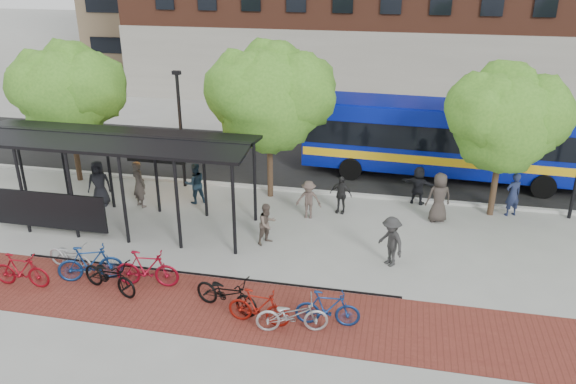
% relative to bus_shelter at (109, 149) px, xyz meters
% --- Properties ---
extents(ground, '(160.00, 160.00, 0.00)m').
position_rel_bus_shelter_xyz_m(ground, '(8.13, 0.48, -3.00)').
color(ground, '#9E9E99').
rests_on(ground, ground).
extents(asphalt_street, '(160.00, 8.00, 0.01)m').
position_rel_bus_shelter_xyz_m(asphalt_street, '(8.13, 8.48, -2.99)').
color(asphalt_street, black).
rests_on(asphalt_street, ground).
extents(curb, '(160.00, 0.25, 0.12)m').
position_rel_bus_shelter_xyz_m(curb, '(8.13, 4.48, -2.94)').
color(curb, '#B7B7B2').
rests_on(curb, ground).
extents(brick_strip, '(24.00, 3.00, 0.01)m').
position_rel_bus_shelter_xyz_m(brick_strip, '(6.13, -4.52, -3.00)').
color(brick_strip, maroon).
rests_on(brick_strip, ground).
extents(bike_rack_rail, '(12.00, 0.05, 0.95)m').
position_rel_bus_shelter_xyz_m(bike_rack_rail, '(4.83, -3.62, -3.00)').
color(bike_rack_rail, black).
rests_on(bike_rack_rail, ground).
extents(bus_shelter, '(10.60, 3.07, 3.60)m').
position_rel_bus_shelter_xyz_m(bus_shelter, '(0.00, 0.00, 0.00)').
color(bus_shelter, black).
rests_on(bus_shelter, ground).
extents(tree_a, '(4.90, 4.00, 6.18)m').
position_rel_bus_shelter_xyz_m(tree_a, '(-3.77, 3.83, 1.24)').
color(tree_a, '#382619').
rests_on(tree_a, ground).
extents(tree_b, '(5.15, 4.20, 6.47)m').
position_rel_bus_shelter_xyz_m(tree_b, '(5.23, 3.83, 1.46)').
color(tree_b, '#382619').
rests_on(tree_b, ground).
extents(tree_c, '(4.66, 3.80, 5.92)m').
position_rel_bus_shelter_xyz_m(tree_c, '(14.22, 3.83, 1.06)').
color(tree_c, '#382619').
rests_on(tree_c, ground).
extents(lamp_post_left, '(0.35, 0.20, 5.12)m').
position_rel_bus_shelter_xyz_m(lamp_post_left, '(1.13, 4.08, -0.25)').
color(lamp_post_left, black).
rests_on(lamp_post_left, ground).
extents(bus, '(12.94, 3.51, 3.46)m').
position_rel_bus_shelter_xyz_m(bus, '(12.44, 7.57, -1.01)').
color(bus, '#08189F').
rests_on(bus, ground).
extents(bike_1, '(1.88, 0.59, 1.12)m').
position_rel_bus_shelter_xyz_m(bike_1, '(-0.74, -4.71, -2.44)').
color(bike_1, maroon).
rests_on(bike_1, ground).
extents(bike_2, '(1.94, 1.08, 0.97)m').
position_rel_bus_shelter_xyz_m(bike_2, '(0.17, -3.47, -2.52)').
color(bike_2, '#AEAEB1').
rests_on(bike_2, ground).
extents(bike_3, '(2.08, 1.27, 1.21)m').
position_rel_bus_shelter_xyz_m(bike_3, '(1.17, -3.95, -2.40)').
color(bike_3, navy).
rests_on(bike_3, ground).
extents(bike_4, '(2.23, 1.35, 1.10)m').
position_rel_bus_shelter_xyz_m(bike_4, '(2.08, -4.42, -2.45)').
color(bike_4, black).
rests_on(bike_4, ground).
extents(bike_5, '(2.06, 0.76, 1.21)m').
position_rel_bus_shelter_xyz_m(bike_5, '(3.07, -3.89, -2.39)').
color(bike_5, maroon).
rests_on(bike_5, ground).
extents(bike_8, '(2.23, 1.33, 1.11)m').
position_rel_bus_shelter_xyz_m(bike_8, '(5.86, -4.60, -2.45)').
color(bike_8, black).
rests_on(bike_8, ground).
extents(bike_9, '(1.83, 0.64, 1.08)m').
position_rel_bus_shelter_xyz_m(bike_9, '(6.94, -5.06, -2.46)').
color(bike_9, maroon).
rests_on(bike_9, ground).
extents(bike_10, '(2.09, 1.11, 1.04)m').
position_rel_bus_shelter_xyz_m(bike_10, '(7.91, -5.19, -2.48)').
color(bike_10, '#9A9B9D').
rests_on(bike_10, ground).
extents(bike_11, '(1.85, 0.66, 1.09)m').
position_rel_bus_shelter_xyz_m(bike_11, '(8.83, -4.73, -2.45)').
color(bike_11, navy).
rests_on(bike_11, ground).
extents(pedestrian_0, '(1.05, 0.82, 1.90)m').
position_rel_bus_shelter_xyz_m(pedestrian_0, '(-1.47, 1.44, -2.05)').
color(pedestrian_0, black).
rests_on(pedestrian_0, ground).
extents(pedestrian_1, '(0.85, 0.77, 1.96)m').
position_rel_bus_shelter_xyz_m(pedestrian_1, '(0.19, 1.64, -2.02)').
color(pedestrian_1, '#443C36').
rests_on(pedestrian_1, ground).
extents(pedestrian_2, '(1.06, 1.01, 1.73)m').
position_rel_bus_shelter_xyz_m(pedestrian_2, '(2.27, 2.46, -2.13)').
color(pedestrian_2, '#1A2D3E').
rests_on(pedestrian_2, ground).
extents(pedestrian_3, '(1.02, 0.61, 1.54)m').
position_rel_bus_shelter_xyz_m(pedestrian_3, '(7.10, 1.99, -2.23)').
color(pedestrian_3, '#50423B').
rests_on(pedestrian_3, ground).
extents(pedestrian_4, '(0.97, 0.56, 1.55)m').
position_rel_bus_shelter_xyz_m(pedestrian_4, '(8.26, 2.74, -2.22)').
color(pedestrian_4, black).
rests_on(pedestrian_4, ground).
extents(pedestrian_5, '(1.57, 0.89, 1.61)m').
position_rel_bus_shelter_xyz_m(pedestrian_5, '(11.27, 4.28, -2.19)').
color(pedestrian_5, black).
rests_on(pedestrian_5, ground).
extents(pedestrian_6, '(1.11, 0.90, 1.97)m').
position_rel_bus_shelter_xyz_m(pedestrian_6, '(12.03, 2.75, -2.02)').
color(pedestrian_6, '#362F2B').
rests_on(pedestrian_6, ground).
extents(pedestrian_7, '(0.77, 0.67, 1.78)m').
position_rel_bus_shelter_xyz_m(pedestrian_7, '(14.89, 3.87, -2.11)').
color(pedestrian_7, '#1C2443').
rests_on(pedestrian_7, ground).
extents(pedestrian_8, '(0.90, 0.94, 1.52)m').
position_rel_bus_shelter_xyz_m(pedestrian_8, '(6.03, -0.39, -2.24)').
color(pedestrian_8, brown).
rests_on(pedestrian_8, ground).
extents(pedestrian_9, '(1.22, 1.27, 1.74)m').
position_rel_bus_shelter_xyz_m(pedestrian_9, '(10.37, -1.02, -2.13)').
color(pedestrian_9, '#2B2B2B').
rests_on(pedestrian_9, ground).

